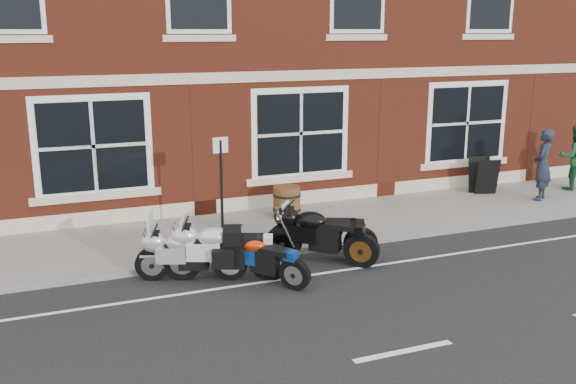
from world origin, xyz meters
name	(u,v)px	position (x,y,z in m)	size (l,w,h in m)	color
ground	(318,278)	(0.00, 0.00, 0.00)	(80.00, 80.00, 0.00)	black
sidewalk	(265,230)	(0.00, 3.00, 0.06)	(30.00, 3.00, 0.12)	slate
kerb	(290,251)	(0.00, 1.42, 0.06)	(30.00, 0.16, 0.12)	slate
moto_touring_silver	(188,251)	(-2.26, 0.83, 0.55)	(1.97, 0.85, 1.35)	black
moto_sport_red	(262,256)	(-1.03, 0.23, 0.50)	(1.30, 1.59, 0.87)	black
moto_sport_black	(321,233)	(0.41, 0.83, 0.59)	(1.77, 1.68, 1.04)	black
moto_sport_silver	(223,248)	(-1.65, 0.61, 0.60)	(2.21, 1.00, 1.04)	black
moto_naked_black	(319,232)	(0.43, 0.94, 0.58)	(2.12, 1.05, 1.02)	black
pedestrian_left	(543,165)	(7.59, 2.66, 1.06)	(0.69, 0.45, 1.88)	#1A212F
pedestrian_right	(574,157)	(9.25, 3.25, 1.04)	(0.89, 0.70, 1.84)	#164D29
a_board_sign	(483,176)	(6.60, 3.76, 0.62)	(0.60, 0.40, 0.99)	black
barrel_planter	(287,202)	(0.77, 3.59, 0.49)	(0.67, 0.67, 0.75)	#472A12
parking_sign	(221,183)	(-1.21, 2.20, 1.43)	(0.32, 0.06, 2.27)	black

